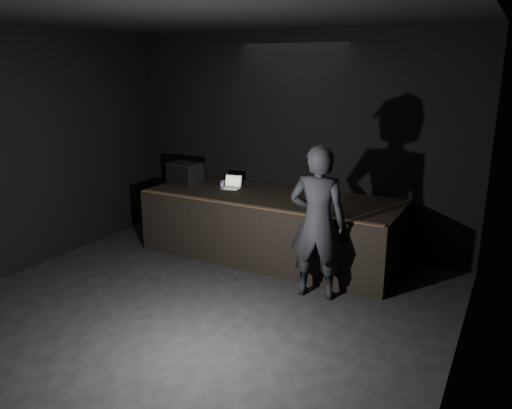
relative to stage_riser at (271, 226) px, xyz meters
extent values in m
plane|color=black|center=(0.00, -2.73, -0.50)|extent=(7.00, 7.00, 0.00)
cube|color=black|center=(0.00, 0.77, 1.25)|extent=(6.00, 0.10, 3.50)
cube|color=black|center=(3.00, -2.73, 1.25)|extent=(0.10, 7.00, 3.50)
cube|color=black|center=(0.00, -2.73, 3.00)|extent=(6.00, 7.00, 0.04)
cube|color=black|center=(0.00, 0.00, 0.00)|extent=(4.00, 1.50, 1.00)
cube|color=brown|center=(0.00, -0.71, 0.51)|extent=(3.92, 0.10, 0.01)
cube|color=black|center=(-1.67, 0.03, 0.68)|extent=(0.59, 0.45, 0.36)
cube|color=black|center=(-1.70, -0.17, 0.68)|extent=(0.50, 0.09, 0.30)
cylinder|color=black|center=(-1.21, 0.02, 0.51)|extent=(0.86, 0.28, 0.02)
cube|color=white|center=(-0.80, 0.07, 0.51)|extent=(0.31, 0.24, 0.01)
cube|color=silver|center=(-0.80, 0.07, 0.52)|extent=(0.26, 0.15, 0.00)
cube|color=white|center=(-0.81, 0.20, 0.61)|extent=(0.29, 0.10, 0.19)
cube|color=#D6D83F|center=(-0.81, 0.19, 0.61)|extent=(0.26, 0.08, 0.15)
cylinder|color=silver|center=(-0.89, -0.03, 0.58)|extent=(0.06, 0.06, 0.15)
cylinder|color=#301C9D|center=(-0.89, -0.03, 0.58)|extent=(0.06, 0.06, 0.07)
cylinder|color=#B61012|center=(-0.89, -0.03, 0.54)|extent=(0.06, 0.06, 0.01)
cylinder|color=white|center=(0.99, -0.04, 0.55)|extent=(0.07, 0.07, 0.09)
cube|color=silver|center=(1.13, -0.65, 0.51)|extent=(0.04, 0.14, 0.03)
imported|color=black|center=(1.16, -1.01, 0.51)|extent=(0.81, 0.61, 2.03)
camera|label=1|loc=(3.35, -6.76, 2.46)|focal=35.00mm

